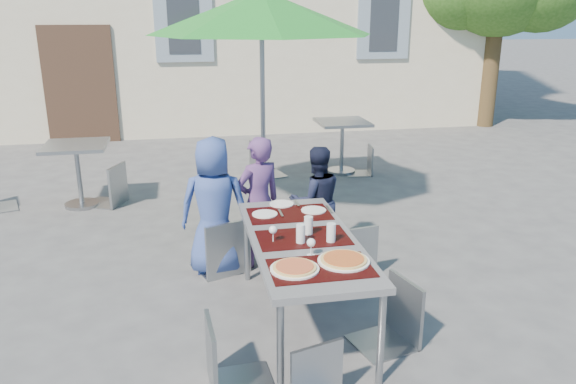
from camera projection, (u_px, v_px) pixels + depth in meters
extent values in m
plane|color=#454547|center=(219.00, 341.00, 4.33)|extent=(90.00, 90.00, 0.00)
cube|color=#3C271C|center=(80.00, 85.00, 10.61)|extent=(1.30, 0.06, 2.20)
cube|color=gray|center=(184.00, 24.00, 10.64)|extent=(1.10, 0.06, 1.40)
cube|color=#262B33|center=(184.00, 24.00, 10.62)|extent=(0.60, 0.04, 1.10)
cube|color=gray|center=(384.00, 23.00, 11.37)|extent=(1.10, 0.06, 1.40)
cube|color=#262B33|center=(384.00, 23.00, 11.36)|extent=(0.60, 0.04, 1.10)
cylinder|color=#47361E|center=(491.00, 62.00, 12.11)|extent=(0.36, 0.36, 2.80)
cube|color=#45464A|center=(303.00, 241.00, 4.35)|extent=(0.80, 1.85, 0.05)
cylinder|color=gray|center=(280.00, 350.00, 3.60)|extent=(0.05, 0.05, 0.70)
cylinder|color=gray|center=(381.00, 339.00, 3.72)|extent=(0.05, 0.05, 0.70)
cylinder|color=gray|center=(247.00, 246.00, 5.22)|extent=(0.05, 0.05, 0.70)
cylinder|color=gray|center=(318.00, 240.00, 5.34)|extent=(0.05, 0.05, 0.70)
cube|color=black|center=(321.00, 268.00, 3.83)|extent=(0.70, 0.42, 0.01)
cube|color=black|center=(303.00, 238.00, 4.35)|extent=(0.70, 0.42, 0.01)
cube|color=black|center=(289.00, 214.00, 4.86)|extent=(0.70, 0.42, 0.01)
cylinder|color=white|center=(295.00, 269.00, 3.80)|extent=(0.34, 0.34, 0.01)
cylinder|color=tan|center=(295.00, 267.00, 3.80)|extent=(0.30, 0.30, 0.01)
cylinder|color=#A53510|center=(295.00, 266.00, 3.79)|extent=(0.26, 0.26, 0.01)
cylinder|color=white|center=(344.00, 261.00, 3.92)|extent=(0.37, 0.37, 0.01)
cylinder|color=tan|center=(344.00, 259.00, 3.92)|extent=(0.33, 0.33, 0.01)
cylinder|color=#9C1E0A|center=(344.00, 258.00, 3.91)|extent=(0.28, 0.28, 0.01)
cylinder|color=silver|center=(301.00, 234.00, 4.23)|extent=(0.07, 0.07, 0.15)
cylinder|color=silver|center=(308.00, 226.00, 4.39)|extent=(0.07, 0.07, 0.15)
cylinder|color=silver|center=(331.00, 233.00, 4.25)|extent=(0.07, 0.07, 0.15)
cylinder|color=silver|center=(273.00, 242.00, 4.27)|extent=(0.06, 0.06, 0.00)
cylinder|color=silver|center=(273.00, 237.00, 4.26)|extent=(0.01, 0.01, 0.08)
sphere|color=silver|center=(273.00, 230.00, 4.24)|extent=(0.06, 0.06, 0.06)
cylinder|color=silver|center=(311.00, 255.00, 4.04)|extent=(0.06, 0.06, 0.00)
cylinder|color=silver|center=(311.00, 250.00, 4.02)|extent=(0.01, 0.01, 0.08)
sphere|color=silver|center=(311.00, 243.00, 4.01)|extent=(0.06, 0.06, 0.06)
cylinder|color=white|center=(265.00, 214.00, 4.83)|extent=(0.22, 0.22, 0.01)
cube|color=#94969B|center=(281.00, 213.00, 4.86)|extent=(0.02, 0.18, 0.00)
cylinder|color=white|center=(314.00, 210.00, 4.93)|extent=(0.22, 0.22, 0.01)
cube|color=#94969B|center=(329.00, 209.00, 4.95)|extent=(0.02, 0.18, 0.00)
cylinder|color=white|center=(282.00, 204.00, 5.09)|extent=(0.22, 0.22, 0.01)
cube|color=#94969B|center=(297.00, 203.00, 5.12)|extent=(0.02, 0.18, 0.00)
imported|color=#344B91|center=(214.00, 207.00, 5.30)|extent=(0.71, 0.52, 1.34)
imported|color=#55346B|center=(259.00, 202.00, 5.47)|extent=(0.56, 0.47, 1.31)
imported|color=#171B32|center=(316.00, 201.00, 5.74)|extent=(0.57, 0.35, 1.15)
cube|color=#92989D|center=(218.00, 222.00, 5.42)|extent=(0.59, 0.59, 0.03)
cube|color=#92989D|center=(227.00, 201.00, 5.16)|extent=(0.44, 0.19, 0.55)
cylinder|color=#92989D|center=(228.00, 235.00, 5.75)|extent=(0.02, 0.02, 0.48)
cylinder|color=#92989D|center=(192.00, 243.00, 5.55)|extent=(0.02, 0.02, 0.48)
cylinder|color=#92989D|center=(246.00, 248.00, 5.43)|extent=(0.02, 0.02, 0.48)
cylinder|color=#92989D|center=(208.00, 257.00, 5.23)|extent=(0.02, 0.02, 0.48)
cube|color=gray|center=(294.00, 222.00, 5.48)|extent=(0.57, 0.57, 0.03)
cube|color=gray|center=(307.00, 202.00, 5.23)|extent=(0.42, 0.20, 0.52)
cylinder|color=gray|center=(299.00, 234.00, 5.80)|extent=(0.02, 0.02, 0.46)
cylinder|color=gray|center=(268.00, 242.00, 5.60)|extent=(0.02, 0.02, 0.46)
cylinder|color=gray|center=(321.00, 246.00, 5.50)|extent=(0.02, 0.02, 0.46)
cylinder|color=gray|center=(289.00, 255.00, 5.30)|extent=(0.02, 0.02, 0.46)
cube|color=#8E9599|center=(347.00, 226.00, 5.37)|extent=(0.51, 0.51, 0.03)
cube|color=#8E9599|center=(358.00, 207.00, 5.10)|extent=(0.44, 0.10, 0.52)
cylinder|color=#8E9599|center=(355.00, 239.00, 5.67)|extent=(0.02, 0.02, 0.46)
cylinder|color=#8E9599|center=(321.00, 245.00, 5.54)|extent=(0.02, 0.02, 0.46)
cylinder|color=#8E9599|center=(373.00, 254.00, 5.34)|extent=(0.02, 0.02, 0.46)
cylinder|color=#8E9599|center=(337.00, 260.00, 5.21)|extent=(0.02, 0.02, 0.46)
cube|color=gray|center=(240.00, 327.00, 3.69)|extent=(0.44, 0.44, 0.03)
cube|color=gray|center=(209.00, 297.00, 3.56)|extent=(0.05, 0.42, 0.50)
cylinder|color=gray|center=(273.00, 368.00, 3.63)|extent=(0.02, 0.02, 0.44)
cylinder|color=gray|center=(262.00, 339.00, 3.96)|extent=(0.02, 0.02, 0.44)
cylinder|color=gray|center=(218.00, 377.00, 3.55)|extent=(0.02, 0.02, 0.44)
cylinder|color=gray|center=(211.00, 346.00, 3.88)|extent=(0.02, 0.02, 0.44)
cube|color=gray|center=(384.00, 291.00, 4.15)|extent=(0.51, 0.51, 0.03)
cube|color=gray|center=(409.00, 256.00, 4.16)|extent=(0.13, 0.41, 0.50)
cylinder|color=gray|center=(350.00, 313.00, 4.30)|extent=(0.02, 0.02, 0.44)
cylinder|color=gray|center=(376.00, 336.00, 3.99)|extent=(0.02, 0.02, 0.44)
cylinder|color=gray|center=(389.00, 303.00, 4.45)|extent=(0.02, 0.02, 0.44)
cylinder|color=gray|center=(417.00, 325.00, 4.14)|extent=(0.02, 0.02, 0.44)
cube|color=#94989F|center=(332.00, 367.00, 3.36)|extent=(0.46, 0.46, 0.03)
cube|color=#94989F|center=(318.00, 320.00, 3.44)|extent=(0.36, 0.13, 0.44)
cylinder|color=#94989F|center=(340.00, 374.00, 3.62)|extent=(0.02, 0.02, 0.39)
cylinder|color=#94969B|center=(264.00, 211.00, 6.99)|extent=(0.50, 0.50, 0.11)
cylinder|color=gray|center=(263.00, 117.00, 6.63)|extent=(0.06, 0.06, 2.47)
cone|color=#1C7E25|center=(261.00, 12.00, 6.26)|extent=(2.58, 2.58, 0.48)
cylinder|color=#94969B|center=(82.00, 204.00, 7.34)|extent=(0.44, 0.44, 0.04)
cylinder|color=gray|center=(79.00, 178.00, 7.23)|extent=(0.06, 0.06, 0.77)
cube|color=gray|center=(75.00, 146.00, 7.10)|extent=(0.77, 0.77, 0.04)
cylinder|color=gray|center=(13.00, 192.00, 7.10)|extent=(0.02, 0.02, 0.49)
cylinder|color=gray|center=(11.00, 184.00, 7.43)|extent=(0.02, 0.02, 0.49)
cube|color=gray|center=(101.00, 169.00, 7.28)|extent=(0.59, 0.59, 0.03)
cube|color=gray|center=(115.00, 149.00, 7.16)|extent=(0.20, 0.43, 0.54)
cylinder|color=gray|center=(97.00, 182.00, 7.57)|extent=(0.02, 0.02, 0.47)
cylinder|color=gray|center=(82.00, 190.00, 7.21)|extent=(0.02, 0.02, 0.47)
cylinder|color=gray|center=(124.00, 183.00, 7.50)|extent=(0.02, 0.02, 0.47)
cylinder|color=gray|center=(109.00, 192.00, 7.14)|extent=(0.02, 0.02, 0.47)
cylinder|color=#94969B|center=(341.00, 171.00, 8.88)|extent=(0.44, 0.44, 0.04)
cylinder|color=gray|center=(342.00, 149.00, 8.77)|extent=(0.06, 0.06, 0.77)
cube|color=gray|center=(343.00, 122.00, 8.65)|extent=(0.77, 0.77, 0.04)
cube|color=gray|center=(269.00, 145.00, 8.57)|extent=(0.56, 0.56, 0.03)
cube|color=gray|center=(255.00, 129.00, 8.40)|extent=(0.15, 0.45, 0.54)
cylinder|color=gray|center=(286.00, 162.00, 8.56)|extent=(0.02, 0.02, 0.48)
cylinder|color=gray|center=(275.00, 156.00, 8.89)|extent=(0.02, 0.02, 0.48)
cylinder|color=gray|center=(262.00, 165.00, 8.40)|extent=(0.02, 0.02, 0.48)
cylinder|color=gray|center=(252.00, 159.00, 8.73)|extent=(0.02, 0.02, 0.48)
cube|color=gray|center=(359.00, 149.00, 8.68)|extent=(0.43, 0.43, 0.03)
cube|color=gray|center=(371.00, 134.00, 8.62)|extent=(0.08, 0.38, 0.45)
cylinder|color=gray|center=(347.00, 159.00, 8.88)|extent=(0.02, 0.02, 0.39)
cylinder|color=gray|center=(350.00, 165.00, 8.58)|extent=(0.02, 0.02, 0.39)
cylinder|color=gray|center=(367.00, 159.00, 8.90)|extent=(0.02, 0.02, 0.39)
cylinder|color=gray|center=(371.00, 164.00, 8.59)|extent=(0.02, 0.02, 0.39)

